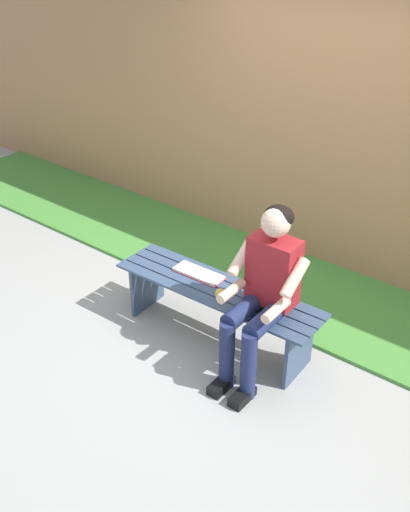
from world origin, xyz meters
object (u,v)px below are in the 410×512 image
person_seated (263,289)px  apple (220,294)px  book_open (199,274)px  bench_near (217,300)px

person_seated → apple: person_seated is taller
person_seated → book_open: person_seated is taller
person_seated → book_open: size_ratio=3.08×
bench_near → book_open: bearing=-13.9°
bench_near → apple: 0.21m
person_seated → bench_near: bearing=-12.6°
book_open → bench_near: bearing=164.7°
bench_near → book_open: book_open is taller
person_seated → book_open: bearing=-13.0°
bench_near → person_seated: bearing=167.4°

